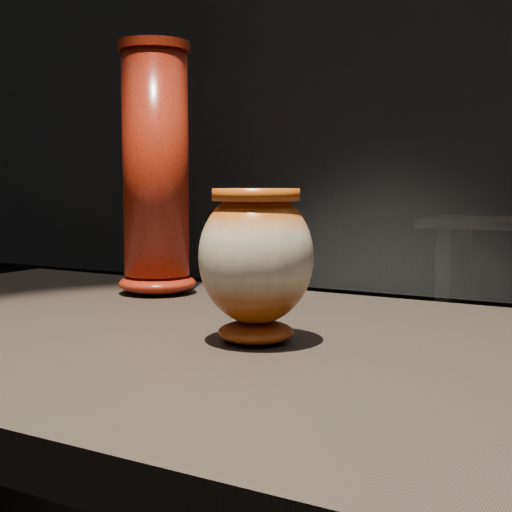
# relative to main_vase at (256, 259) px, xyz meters

# --- Properties ---
(main_vase) EXTENTS (0.14, 0.14, 0.19)m
(main_vase) POSITION_rel_main_vase_xyz_m (0.00, 0.00, 0.00)
(main_vase) COLOR #7D350B
(main_vase) RESTS_ON display_plinth
(tall_vase) EXTENTS (0.14, 0.14, 0.45)m
(tall_vase) POSITION_rel_main_vase_xyz_m (-0.36, 0.26, 0.11)
(tall_vase) COLOR #B4340C
(tall_vase) RESTS_ON display_plinth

